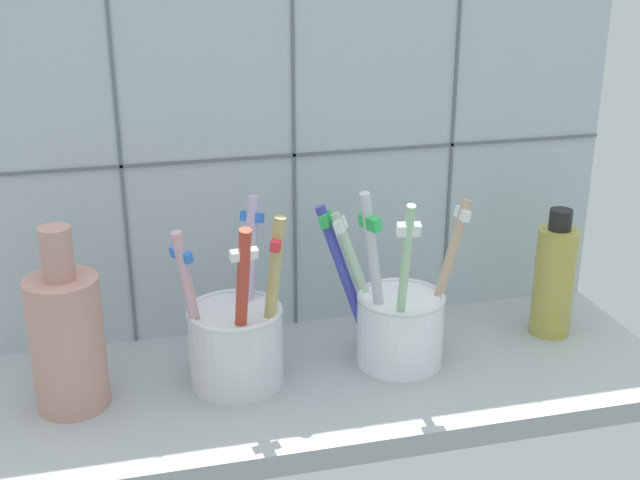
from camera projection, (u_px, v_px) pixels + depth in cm
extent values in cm
cube|color=#9EA3A8|center=(322.00, 385.00, 76.61)|extent=(64.00, 22.00, 2.00)
cube|color=#B2C1CC|center=(291.00, 123.00, 79.77)|extent=(64.00, 2.00, 45.00)
cube|color=slate|center=(118.00, 136.00, 75.13)|extent=(0.30, 0.20, 45.00)
cube|color=slate|center=(294.00, 126.00, 78.77)|extent=(0.30, 0.20, 45.00)
cube|color=slate|center=(454.00, 116.00, 82.41)|extent=(0.30, 0.20, 45.00)
cube|color=slate|center=(294.00, 155.00, 79.79)|extent=(64.00, 0.20, 0.30)
cylinder|color=silver|center=(236.00, 346.00, 74.02)|extent=(8.29, 8.29, 7.00)
torus|color=silver|center=(235.00, 310.00, 72.77)|extent=(8.38, 8.38, 0.50)
cylinder|color=#CEA0AE|center=(193.00, 311.00, 70.91)|extent=(3.32, 2.43, 14.87)
cube|color=blue|center=(182.00, 256.00, 68.55)|extent=(1.88, 2.53, 0.95)
cylinder|color=#B83B2A|center=(241.00, 312.00, 69.70)|extent=(1.72, 4.76, 15.90)
cube|color=white|center=(244.00, 254.00, 66.64)|extent=(2.32, 1.15, 0.95)
cylinder|color=tan|center=(271.00, 304.00, 71.28)|extent=(3.02, 2.01, 15.69)
cube|color=#E5333F|center=(277.00, 242.00, 69.20)|extent=(1.69, 2.46, 0.98)
cylinder|color=silver|center=(248.00, 285.00, 74.64)|extent=(3.31, 4.04, 15.91)
cube|color=blue|center=(252.00, 217.00, 73.48)|extent=(2.14, 1.83, 0.95)
cylinder|color=white|center=(400.00, 329.00, 77.56)|extent=(7.98, 7.98, 6.56)
torus|color=silver|center=(401.00, 297.00, 76.38)|extent=(8.08, 8.08, 0.50)
cylinder|color=#A5D5A4|center=(403.00, 290.00, 72.40)|extent=(1.50, 5.07, 16.95)
cube|color=white|center=(409.00, 229.00, 68.85)|extent=(2.04, 1.28, 1.20)
cylinder|color=silver|center=(377.00, 283.00, 73.90)|extent=(3.88, 2.17, 16.92)
cube|color=green|center=(370.00, 222.00, 71.33)|extent=(1.66, 2.44, 1.29)
cylinder|color=tan|center=(443.00, 280.00, 76.48)|extent=(4.68, 1.14, 15.24)
cube|color=white|center=(462.00, 214.00, 74.65)|extent=(0.99, 1.92, 1.12)
cylinder|color=#4045BA|center=(346.00, 280.00, 78.05)|extent=(5.72, 3.72, 14.22)
cube|color=green|center=(326.00, 219.00, 76.45)|extent=(1.91, 2.20, 1.39)
cylinder|color=#B0CFAF|center=(362.00, 285.00, 77.49)|extent=(5.71, 3.74, 13.77)
cube|color=white|center=(340.00, 225.00, 75.95)|extent=(1.89, 2.30, 1.31)
cylinder|color=tan|center=(68.00, 343.00, 69.71)|extent=(6.08, 6.08, 11.60)
cylinder|color=tan|center=(57.00, 253.00, 66.84)|extent=(2.60, 2.60, 4.39)
cylinder|color=#AEA446|center=(554.00, 282.00, 82.34)|extent=(3.96, 3.96, 10.87)
cylinder|color=black|center=(561.00, 220.00, 80.04)|extent=(2.18, 2.18, 2.00)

